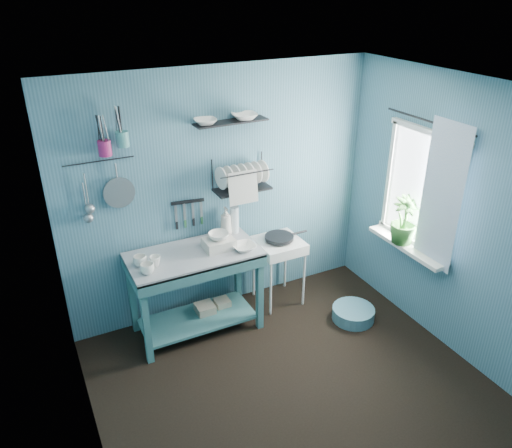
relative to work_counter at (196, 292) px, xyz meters
name	(u,v)px	position (x,y,z in m)	size (l,w,h in m)	color
floor	(295,389)	(0.45, -1.16, -0.44)	(3.20, 3.20, 0.00)	black
ceiling	(309,96)	(0.45, -1.16, 2.06)	(3.20, 3.20, 0.00)	silver
wall_back	(222,195)	(0.45, 0.34, 0.81)	(3.20, 3.20, 0.00)	#3B677A
wall_front	(455,400)	(0.45, -2.66, 0.81)	(3.20, 3.20, 0.00)	#3B677A
wall_left	(80,324)	(-1.15, -1.16, 0.81)	(3.00, 3.00, 0.00)	#3B677A
wall_right	(457,222)	(2.05, -1.16, 0.81)	(3.00, 3.00, 0.00)	#3B677A
work_counter	(196,292)	(0.00, 0.00, 0.00)	(1.23, 0.61, 0.87)	#326669
mug_left	(147,269)	(-0.48, -0.16, 0.48)	(0.12, 0.12, 0.10)	white
mug_mid	(155,261)	(-0.38, -0.06, 0.48)	(0.10, 0.10, 0.09)	white
mug_right	(140,261)	(-0.50, 0.00, 0.48)	(0.12, 0.12, 0.10)	white
wash_tub	(219,244)	(0.25, -0.02, 0.49)	(0.28, 0.22, 0.10)	beige
tub_bowl	(219,236)	(0.25, -0.02, 0.57)	(0.20, 0.20, 0.06)	white
soap_bottle	(226,221)	(0.42, 0.20, 0.58)	(0.12, 0.12, 0.30)	beige
water_bottle	(234,220)	(0.52, 0.22, 0.58)	(0.09, 0.09, 0.28)	silver
counter_bowl	(244,247)	(0.45, -0.15, 0.46)	(0.22, 0.22, 0.05)	white
hotplate_stand	(278,271)	(0.96, 0.08, -0.07)	(0.46, 0.46, 0.73)	silver
frying_pan	(279,237)	(0.96, 0.08, 0.33)	(0.30, 0.30, 0.04)	black
knife_strip	(188,202)	(0.08, 0.31, 0.82)	(0.32, 0.02, 0.03)	black
dish_rack	(242,175)	(0.61, 0.21, 1.04)	(0.55, 0.24, 0.32)	black
upper_shelf	(231,122)	(0.52, 0.24, 1.56)	(0.70, 0.18, 0.01)	black
shelf_bowl_left	(205,120)	(0.27, 0.24, 1.61)	(0.21, 0.21, 0.05)	white
shelf_bowl_right	(244,113)	(0.65, 0.24, 1.63)	(0.24, 0.24, 0.06)	white
utensil_cup_magenta	(105,148)	(-0.63, 0.26, 1.47)	(0.11, 0.11, 0.13)	#A01D5C
utensil_cup_teal	(122,139)	(-0.47, 0.26, 1.53)	(0.11, 0.11, 0.13)	teal
colander	(119,193)	(-0.55, 0.29, 1.04)	(0.28, 0.28, 0.03)	gray
ladle_outer	(86,190)	(-0.82, 0.30, 1.11)	(0.01, 0.01, 0.30)	gray
ladle_inner	(85,199)	(-0.84, 0.30, 1.03)	(0.01, 0.01, 0.30)	gray
hook_rail	(99,161)	(-0.68, 0.31, 1.35)	(0.01, 0.01, 0.60)	black
window_glass	(422,189)	(2.03, -0.71, 0.96)	(1.10, 1.10, 0.00)	white
windowsill	(406,246)	(1.95, -0.71, 0.37)	(0.16, 0.95, 0.04)	silver
curtain	(441,197)	(1.97, -1.01, 1.01)	(1.35, 1.35, 0.00)	white
curtain_rod	(429,121)	(1.99, -0.71, 1.61)	(0.02, 0.02, 1.05)	black
potted_plant	(404,220)	(1.93, -0.65, 0.63)	(0.27, 0.27, 0.48)	#326A2A
storage_tin_large	(205,314)	(0.10, 0.05, -0.33)	(0.18, 0.18, 0.22)	gray
storage_tin_small	(222,308)	(0.30, 0.08, -0.34)	(0.15, 0.15, 0.20)	gray
floor_basin	(353,314)	(1.49, -0.57, -0.37)	(0.43, 0.43, 0.13)	teal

